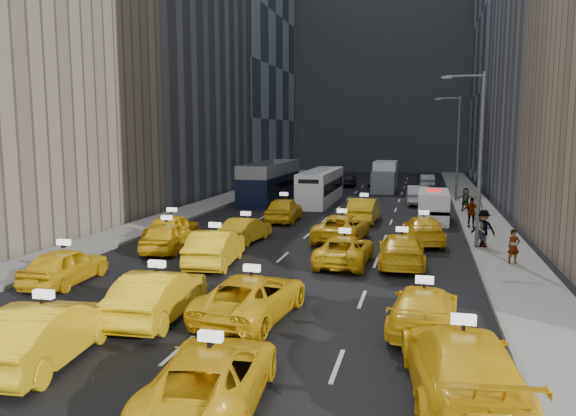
% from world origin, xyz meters
% --- Properties ---
extents(ground, '(160.00, 160.00, 0.00)m').
position_xyz_m(ground, '(0.00, 0.00, 0.00)').
color(ground, black).
rests_on(ground, ground).
extents(sidewalk_west, '(3.00, 90.00, 0.15)m').
position_xyz_m(sidewalk_west, '(-10.50, 25.00, 0.07)').
color(sidewalk_west, gray).
rests_on(sidewalk_west, ground).
extents(sidewalk_east, '(3.00, 90.00, 0.15)m').
position_xyz_m(sidewalk_east, '(10.50, 25.00, 0.07)').
color(sidewalk_east, gray).
rests_on(sidewalk_east, ground).
extents(curb_west, '(0.15, 90.00, 0.18)m').
position_xyz_m(curb_west, '(-9.05, 25.00, 0.09)').
color(curb_west, slate).
rests_on(curb_west, ground).
extents(curb_east, '(0.15, 90.00, 0.18)m').
position_xyz_m(curb_east, '(9.05, 25.00, 0.09)').
color(curb_east, slate).
rests_on(curb_east, ground).
extents(building_west_far, '(16.00, 22.00, 42.00)m').
position_xyz_m(building_west_far, '(-20.50, 54.00, 21.00)').
color(building_west_far, '#2D3847').
rests_on(building_west_far, ground).
extents(building_backdrop, '(30.00, 12.00, 40.00)m').
position_xyz_m(building_backdrop, '(0.00, 72.00, 20.00)').
color(building_backdrop, slate).
rests_on(building_backdrop, ground).
extents(streetlight_near, '(2.15, 0.22, 9.00)m').
position_xyz_m(streetlight_near, '(9.18, 12.00, 4.92)').
color(streetlight_near, '#595B60').
rests_on(streetlight_near, ground).
extents(streetlight_far, '(2.15, 0.22, 9.00)m').
position_xyz_m(streetlight_far, '(9.18, 32.00, 4.92)').
color(streetlight_far, '#595B60').
rests_on(streetlight_far, ground).
extents(taxi_1, '(2.21, 5.13, 1.64)m').
position_xyz_m(taxi_1, '(-3.01, -5.57, 0.82)').
color(taxi_1, yellow).
rests_on(taxi_1, ground).
extents(taxi_2, '(2.78, 5.24, 1.40)m').
position_xyz_m(taxi_2, '(2.10, -6.79, 0.70)').
color(taxi_2, yellow).
rests_on(taxi_2, ground).
extents(taxi_3, '(3.02, 6.01, 1.68)m').
position_xyz_m(taxi_3, '(7.51, -5.15, 0.84)').
color(taxi_3, yellow).
rests_on(taxi_3, ground).
extents(taxi_4, '(1.88, 4.39, 1.48)m').
position_xyz_m(taxi_4, '(-7.30, 1.32, 0.74)').
color(taxi_4, yellow).
rests_on(taxi_4, ground).
extents(taxi_5, '(1.99, 4.99, 1.61)m').
position_xyz_m(taxi_5, '(-1.74, -1.67, 0.81)').
color(taxi_5, yellow).
rests_on(taxi_5, ground).
extents(taxi_6, '(2.96, 5.45, 1.45)m').
position_xyz_m(taxi_6, '(1.21, -0.86, 0.73)').
color(taxi_6, yellow).
rests_on(taxi_6, ground).
extents(taxi_7, '(2.31, 4.84, 1.36)m').
position_xyz_m(taxi_7, '(6.67, -0.69, 0.68)').
color(taxi_7, yellow).
rests_on(taxi_7, ground).
extents(taxi_8, '(2.36, 4.65, 1.52)m').
position_xyz_m(taxi_8, '(-6.04, 7.93, 0.76)').
color(taxi_8, yellow).
rests_on(taxi_8, ground).
extents(taxi_9, '(2.28, 5.15, 1.64)m').
position_xyz_m(taxi_9, '(-2.59, 5.71, 0.82)').
color(taxi_9, yellow).
rests_on(taxi_9, ground).
extents(taxi_10, '(2.38, 4.93, 1.35)m').
position_xyz_m(taxi_10, '(3.12, 7.26, 0.68)').
color(taxi_10, yellow).
rests_on(taxi_10, ground).
extents(taxi_11, '(2.28, 5.12, 1.46)m').
position_xyz_m(taxi_11, '(5.67, 7.63, 0.73)').
color(taxi_11, yellow).
rests_on(taxi_11, ground).
extents(taxi_12, '(2.08, 4.70, 1.57)m').
position_xyz_m(taxi_12, '(-6.88, 10.32, 0.79)').
color(taxi_12, yellow).
rests_on(taxi_12, ground).
extents(taxi_13, '(1.93, 4.29, 1.37)m').
position_xyz_m(taxi_13, '(-2.91, 11.20, 0.68)').
color(taxi_13, yellow).
rests_on(taxi_13, ground).
extents(taxi_14, '(2.91, 5.51, 1.48)m').
position_xyz_m(taxi_14, '(2.20, 12.73, 0.74)').
color(taxi_14, yellow).
rests_on(taxi_14, ground).
extents(taxi_15, '(2.56, 5.23, 1.47)m').
position_xyz_m(taxi_15, '(6.62, 13.18, 0.73)').
color(taxi_15, yellow).
rests_on(taxi_15, ground).
extents(taxi_16, '(2.16, 4.95, 1.66)m').
position_xyz_m(taxi_16, '(-2.56, 18.50, 0.83)').
color(taxi_16, yellow).
rests_on(taxi_16, ground).
extents(taxi_17, '(1.89, 4.98, 1.62)m').
position_xyz_m(taxi_17, '(2.71, 19.60, 0.81)').
color(taxi_17, yellow).
rests_on(taxi_17, ground).
extents(nypd_van, '(2.07, 5.18, 2.21)m').
position_xyz_m(nypd_van, '(7.24, 20.98, 1.00)').
color(nypd_van, white).
rests_on(nypd_van, ground).
extents(double_decker, '(3.52, 11.62, 3.33)m').
position_xyz_m(double_decker, '(-6.43, 29.06, 1.65)').
color(double_decker, black).
rests_on(double_decker, ground).
extents(city_bus, '(2.36, 10.80, 2.78)m').
position_xyz_m(city_bus, '(-1.91, 28.91, 1.37)').
color(city_bus, white).
rests_on(city_bus, ground).
extents(box_truck, '(2.30, 6.57, 3.00)m').
position_xyz_m(box_truck, '(2.70, 39.58, 1.47)').
color(box_truck, white).
rests_on(box_truck, ground).
extents(misc_car_0, '(1.98, 4.96, 1.60)m').
position_xyz_m(misc_car_0, '(6.08, 29.75, 0.80)').
color(misc_car_0, '#B7BBC0').
rests_on(misc_car_0, ground).
extents(misc_car_1, '(3.01, 5.94, 1.61)m').
position_xyz_m(misc_car_1, '(-7.06, 39.69, 0.80)').
color(misc_car_1, black).
rests_on(misc_car_1, ground).
extents(misc_car_2, '(2.59, 5.71, 1.62)m').
position_xyz_m(misc_car_2, '(1.47, 45.58, 0.81)').
color(misc_car_2, slate).
rests_on(misc_car_2, ground).
extents(misc_car_3, '(1.86, 4.06, 1.35)m').
position_xyz_m(misc_car_3, '(-1.48, 43.72, 0.67)').
color(misc_car_3, black).
rests_on(misc_car_3, ground).
extents(misc_car_4, '(1.68, 4.34, 1.41)m').
position_xyz_m(misc_car_4, '(6.90, 44.90, 0.70)').
color(misc_car_4, '#A3A6AA').
rests_on(misc_car_4, ground).
extents(pedestrian_0, '(0.66, 0.54, 1.55)m').
position_xyz_m(pedestrian_0, '(10.58, 8.62, 0.92)').
color(pedestrian_0, gray).
rests_on(pedestrian_0, sidewalk_east).
extents(pedestrian_1, '(0.99, 0.76, 1.80)m').
position_xyz_m(pedestrian_1, '(9.62, 12.06, 1.05)').
color(pedestrian_1, gray).
rests_on(pedestrian_1, sidewalk_east).
extents(pedestrian_2, '(1.35, 0.93, 1.93)m').
position_xyz_m(pedestrian_2, '(9.60, 12.04, 1.11)').
color(pedestrian_2, gray).
rests_on(pedestrian_2, sidewalk_east).
extents(pedestrian_3, '(1.10, 0.53, 1.85)m').
position_xyz_m(pedestrian_3, '(9.47, 18.19, 1.07)').
color(pedestrian_3, gray).
rests_on(pedestrian_3, sidewalk_east).
extents(pedestrian_4, '(0.90, 0.67, 1.64)m').
position_xyz_m(pedestrian_4, '(10.14, 21.48, 0.97)').
color(pedestrian_4, gray).
rests_on(pedestrian_4, sidewalk_east).
extents(pedestrian_5, '(1.63, 0.64, 1.71)m').
position_xyz_m(pedestrian_5, '(9.64, 25.70, 1.00)').
color(pedestrian_5, gray).
rests_on(pedestrian_5, sidewalk_east).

